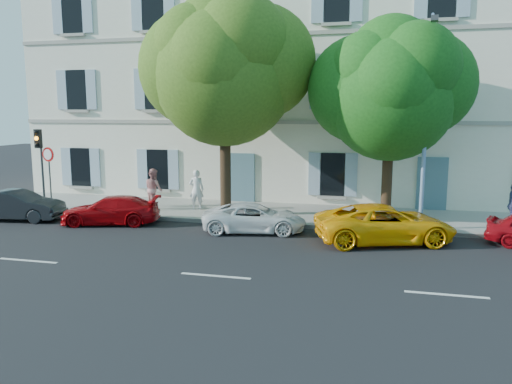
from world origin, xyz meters
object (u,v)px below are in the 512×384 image
(car_white_coupe, at_px, (254,218))
(street_lamp, at_px, (426,114))
(car_yellow_supercar, at_px, (385,224))
(pedestrian_a, at_px, (197,189))
(car_red_coupe, at_px, (111,210))
(tree_left, at_px, (224,75))
(traffic_light, at_px, (40,151))
(tree_right, at_px, (390,96))
(pedestrian_b, at_px, (154,189))
(car_dark_sedan, at_px, (17,205))
(road_sign, at_px, (49,165))

(car_white_coupe, relative_size, street_lamp, 0.51)
(car_yellow_supercar, relative_size, pedestrian_a, 2.66)
(car_red_coupe, distance_m, car_white_coupe, 5.95)
(tree_left, height_order, traffic_light, tree_left)
(traffic_light, relative_size, pedestrian_a, 1.99)
(car_yellow_supercar, bearing_deg, traffic_light, 63.93)
(tree_left, xyz_separation_m, tree_right, (6.58, 0.15, -0.89))
(traffic_light, bearing_deg, tree_left, 3.29)
(car_yellow_supercar, relative_size, pedestrian_b, 2.61)
(car_yellow_supercar, bearing_deg, pedestrian_a, 49.12)
(street_lamp, distance_m, pedestrian_b, 11.91)
(car_dark_sedan, distance_m, car_red_coupe, 4.17)
(car_dark_sedan, distance_m, road_sign, 2.43)
(street_lamp, bearing_deg, car_red_coupe, -173.87)
(tree_right, distance_m, road_sign, 14.95)
(road_sign, bearing_deg, car_red_coupe, -22.40)
(street_lamp, bearing_deg, road_sign, 178.86)
(pedestrian_a, bearing_deg, tree_right, 165.87)
(car_red_coupe, bearing_deg, car_dark_sedan, -100.26)
(car_red_coupe, xyz_separation_m, traffic_light, (-4.39, 1.69, 2.16))
(car_dark_sedan, xyz_separation_m, car_red_coupe, (4.16, 0.27, -0.06))
(car_yellow_supercar, relative_size, road_sign, 1.72)
(car_dark_sedan, relative_size, pedestrian_b, 2.09)
(car_red_coupe, xyz_separation_m, pedestrian_a, (2.55, 3.03, 0.48))
(car_yellow_supercar, xyz_separation_m, pedestrian_b, (-10.04, 2.97, 0.40))
(car_white_coupe, relative_size, tree_right, 0.50)
(tree_left, relative_size, pedestrian_a, 5.03)
(car_red_coupe, height_order, road_sign, road_sign)
(car_dark_sedan, distance_m, car_white_coupe, 10.11)
(car_white_coupe, relative_size, road_sign, 1.39)
(street_lamp, relative_size, pedestrian_b, 4.11)
(car_white_coupe, relative_size, traffic_light, 1.08)
(pedestrian_a, bearing_deg, pedestrian_b, 2.56)
(road_sign, bearing_deg, tree_right, 2.82)
(car_yellow_supercar, height_order, tree_left, tree_left)
(tree_left, bearing_deg, tree_right, 1.28)
(traffic_light, distance_m, road_sign, 0.76)
(traffic_light, xyz_separation_m, street_lamp, (16.40, -0.40, 1.68))
(road_sign, height_order, pedestrian_b, road_sign)
(tree_left, distance_m, road_sign, 8.94)
(tree_right, bearing_deg, car_yellow_supercar, -91.23)
(traffic_light, height_order, pedestrian_a, traffic_light)
(car_red_coupe, height_order, tree_right, tree_right)
(car_white_coupe, bearing_deg, road_sign, 71.11)
(tree_left, bearing_deg, car_red_coupe, -152.40)
(car_dark_sedan, bearing_deg, car_yellow_supercar, -97.54)
(car_dark_sedan, distance_m, car_yellow_supercar, 14.85)
(tree_right, xyz_separation_m, road_sign, (-14.65, -0.72, -2.91))
(tree_right, relative_size, road_sign, 2.76)
(pedestrian_a, bearing_deg, car_dark_sedan, 16.99)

